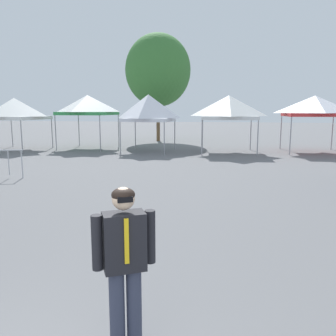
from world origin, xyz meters
name	(u,v)px	position (x,y,z in m)	size (l,w,h in m)	color
canopy_tent_left_of_center	(14,109)	(-11.80, 18.28, 2.58)	(3.53, 3.53, 3.25)	#9E9EA3
canopy_tent_behind_left	(88,105)	(-7.55, 19.78, 2.82)	(3.36, 3.36, 3.46)	#9E9EA3
canopy_tent_behind_center	(148,108)	(-3.27, 18.71, 2.62)	(2.96, 2.96, 3.42)	#9E9EA3
canopy_tent_far_left	(229,107)	(1.46, 19.07, 2.65)	(3.38, 3.38, 3.35)	#9E9EA3
canopy_tent_right_of_center	(315,106)	(6.45, 20.09, 2.74)	(3.39, 3.39, 3.34)	#9E9EA3
person_foreground	(125,259)	(0.50, 1.36, 1.03)	(0.59, 0.41, 1.78)	#33384C
tree_behind_tents_right	(158,70)	(-4.14, 25.92, 5.58)	(5.15, 5.15, 8.42)	brown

